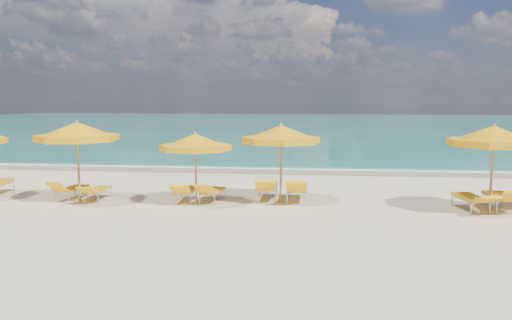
# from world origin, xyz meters

# --- Properties ---
(ground_plane) EXTENTS (120.00, 120.00, 0.00)m
(ground_plane) POSITION_xyz_m (0.00, 0.00, 0.00)
(ground_plane) COLOR beige
(ocean) EXTENTS (120.00, 80.00, 0.30)m
(ocean) POSITION_xyz_m (0.00, 48.00, 0.00)
(ocean) COLOR #14725D
(ocean) RESTS_ON ground
(wet_sand_band) EXTENTS (120.00, 2.60, 0.01)m
(wet_sand_band) POSITION_xyz_m (0.00, 7.40, 0.00)
(wet_sand_band) COLOR tan
(wet_sand_band) RESTS_ON ground
(foam_line) EXTENTS (120.00, 1.20, 0.03)m
(foam_line) POSITION_xyz_m (0.00, 8.20, 0.00)
(foam_line) COLOR white
(foam_line) RESTS_ON ground
(whitecap_near) EXTENTS (14.00, 0.36, 0.05)m
(whitecap_near) POSITION_xyz_m (-6.00, 17.00, 0.00)
(whitecap_near) COLOR white
(whitecap_near) RESTS_ON ground
(whitecap_far) EXTENTS (18.00, 0.30, 0.05)m
(whitecap_far) POSITION_xyz_m (8.00, 24.00, 0.00)
(whitecap_far) COLOR white
(whitecap_far) RESTS_ON ground
(umbrella_2) EXTENTS (3.23, 3.23, 2.60)m
(umbrella_2) POSITION_xyz_m (-5.42, -0.35, 2.22)
(umbrella_2) COLOR tan
(umbrella_2) RESTS_ON ground
(umbrella_3) EXTENTS (2.60, 2.60, 2.25)m
(umbrella_3) POSITION_xyz_m (-1.67, -0.25, 1.92)
(umbrella_3) COLOR tan
(umbrella_3) RESTS_ON ground
(umbrella_4) EXTENTS (2.85, 2.85, 2.51)m
(umbrella_4) POSITION_xyz_m (0.92, 0.42, 2.14)
(umbrella_4) COLOR tan
(umbrella_4) RESTS_ON ground
(umbrella_5) EXTENTS (3.29, 3.29, 2.57)m
(umbrella_5) POSITION_xyz_m (7.00, -0.41, 2.19)
(umbrella_5) COLOR tan
(umbrella_5) RESTS_ON ground
(lounger_2_left) EXTENTS (0.73, 1.70, 0.74)m
(lounger_2_left) POSITION_xyz_m (-5.93, 0.09, 0.20)
(lounger_2_left) COLOR #A5A8AD
(lounger_2_left) RESTS_ON ground
(lounger_2_right) EXTENTS (0.59, 1.68, 0.63)m
(lounger_2_right) POSITION_xyz_m (-5.00, -0.01, 0.20)
(lounger_2_right) COLOR #A5A8AD
(lounger_2_right) RESTS_ON ground
(lounger_3_left) EXTENTS (0.69, 1.81, 0.73)m
(lounger_3_left) POSITION_xyz_m (-2.12, 0.17, 0.21)
(lounger_3_left) COLOR #A5A8AD
(lounger_3_left) RESTS_ON ground
(lounger_3_right) EXTENTS (0.75, 1.68, 0.73)m
(lounger_3_right) POSITION_xyz_m (-1.26, 0.24, 0.20)
(lounger_3_right) COLOR #A5A8AD
(lounger_3_right) RESTS_ON ground
(lounger_4_left) EXTENTS (0.75, 2.04, 0.85)m
(lounger_4_left) POSITION_xyz_m (0.44, 0.80, 0.24)
(lounger_4_left) COLOR #A5A8AD
(lounger_4_left) RESTS_ON ground
(lounger_4_right) EXTENTS (0.68, 1.98, 0.87)m
(lounger_4_right) POSITION_xyz_m (1.44, 0.65, 0.24)
(lounger_4_right) COLOR #A5A8AD
(lounger_4_right) RESTS_ON ground
(lounger_5_left) EXTENTS (0.92, 1.97, 0.68)m
(lounger_5_left) POSITION_xyz_m (6.55, -0.17, 0.22)
(lounger_5_left) COLOR #A5A8AD
(lounger_5_left) RESTS_ON ground
(lounger_5_right) EXTENTS (0.67, 1.94, 0.80)m
(lounger_5_right) POSITION_xyz_m (7.45, 0.06, 0.23)
(lounger_5_right) COLOR #A5A8AD
(lounger_5_right) RESTS_ON ground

